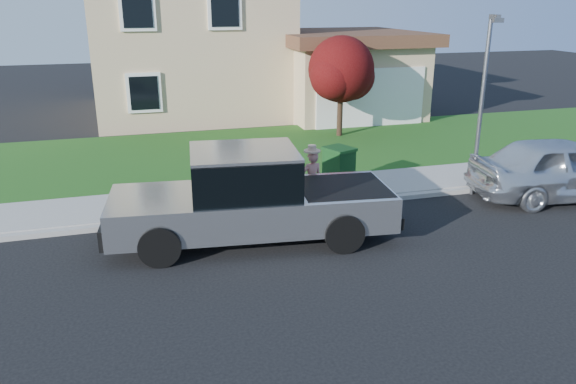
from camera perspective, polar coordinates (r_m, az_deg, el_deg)
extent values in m
plane|color=black|center=(11.17, 0.63, -7.40)|extent=(80.00, 80.00, 0.00)
cube|color=gray|center=(13.96, 1.12, -1.58)|extent=(40.00, 0.20, 0.12)
cube|color=gray|center=(14.94, -0.13, -0.10)|extent=(40.00, 2.00, 0.15)
cube|color=#163F12|center=(19.13, -3.88, 4.07)|extent=(40.00, 7.00, 0.10)
cube|color=tan|center=(26.79, -10.29, 14.94)|extent=(8.00, 9.00, 6.40)
cube|color=tan|center=(25.60, 5.62, 11.36)|extent=(5.50, 6.00, 3.20)
cube|color=white|center=(22.90, 8.40, 9.47)|extent=(4.60, 0.12, 2.30)
cube|color=#4C2D1E|center=(25.43, 5.75, 15.38)|extent=(6.20, 6.80, 0.50)
cube|color=white|center=(22.03, -15.07, 17.44)|extent=(1.30, 0.10, 1.50)
cube|color=white|center=(22.37, -6.46, 17.96)|extent=(1.30, 0.10, 1.50)
cube|color=black|center=(22.29, -14.41, 9.73)|extent=(1.30, 0.10, 1.50)
cylinder|color=black|center=(11.26, -12.90, -5.35)|extent=(0.86, 0.40, 0.83)
cylinder|color=black|center=(13.03, -12.56, -1.90)|extent=(0.86, 0.40, 0.83)
cylinder|color=black|center=(11.62, 5.68, -4.15)|extent=(0.86, 0.40, 0.83)
cylinder|color=black|center=(13.34, 3.51, -0.96)|extent=(0.86, 0.40, 0.83)
cube|color=silver|center=(12.06, -3.64, -1.64)|extent=(6.14, 2.73, 0.75)
cube|color=black|center=(11.79, -4.48, 1.92)|extent=(2.39, 2.17, 0.89)
cube|color=silver|center=(11.67, -4.54, 4.08)|extent=(2.39, 2.17, 0.08)
cube|color=black|center=(12.30, 5.54, 0.47)|extent=(2.06, 1.97, 0.06)
cube|color=black|center=(12.19, -17.82, -3.07)|extent=(0.34, 1.98, 0.42)
cube|color=black|center=(12.78, 9.89, -1.64)|extent=(0.34, 1.98, 0.26)
cube|color=black|center=(12.86, -8.67, 2.72)|extent=(0.15, 0.24, 0.19)
imported|color=tan|center=(13.73, 2.41, 1.12)|extent=(0.59, 0.43, 1.50)
cylinder|color=tan|center=(13.52, 2.45, 4.23)|extent=(0.40, 0.40, 0.04)
cylinder|color=tan|center=(13.50, 2.46, 4.48)|extent=(0.20, 0.20, 0.14)
imported|color=silver|center=(16.20, 26.27, 2.17)|extent=(5.03, 2.56, 1.64)
cylinder|color=black|center=(21.19, 5.29, 7.96)|extent=(0.21, 0.21, 1.67)
sphere|color=#480F0F|center=(20.94, 5.43, 12.31)|extent=(2.40, 2.40, 2.40)
sphere|color=#480F0F|center=(21.46, 6.41, 11.60)|extent=(1.78, 1.78, 1.78)
sphere|color=#480F0F|center=(20.52, 4.62, 11.61)|extent=(1.67, 1.67, 1.67)
cube|color=#0E3412|center=(15.22, 5.18, 2.43)|extent=(0.81, 0.87, 0.99)
cube|color=#0E3412|center=(15.08, 5.24, 4.38)|extent=(0.89, 0.94, 0.08)
cylinder|color=slate|center=(15.34, 19.01, 7.91)|extent=(0.11, 0.11, 4.57)
cube|color=slate|center=(14.89, 20.28, 16.37)|extent=(0.24, 0.51, 0.11)
cube|color=slate|center=(14.68, 20.56, 16.02)|extent=(0.26, 0.22, 0.11)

